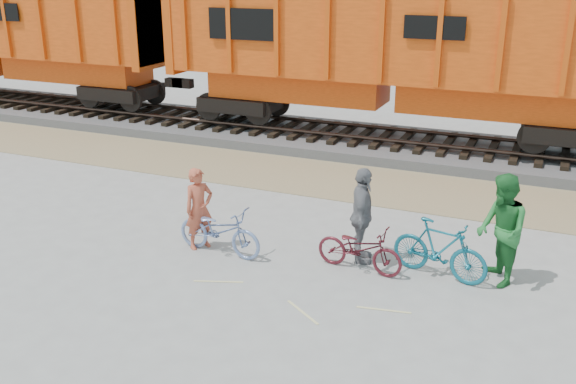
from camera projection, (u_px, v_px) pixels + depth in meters
name	position (u px, v px, depth m)	size (l,w,h in m)	color
ground	(287.00, 273.00, 11.83)	(120.00, 120.00, 0.00)	#9E9E99
gravel_strip	(371.00, 184.00, 16.59)	(120.00, 3.00, 0.02)	#A08563
ballast_bed	(404.00, 146.00, 19.57)	(120.00, 4.00, 0.30)	slate
track	(404.00, 136.00, 19.47)	(120.00, 2.60, 0.24)	black
hopper_car_left	(9.00, 31.00, 24.38)	(14.00, 3.13, 4.65)	black
hopper_car_center	(395.00, 51.00, 18.78)	(14.00, 3.13, 4.65)	black
bicycle_blue	(219.00, 230.00, 12.51)	(0.64, 1.84, 0.96)	#6E86BA
bicycle_teal	(440.00, 249.00, 11.53)	(0.51, 1.81, 1.09)	#125F74
bicycle_maroon	(360.00, 249.00, 11.82)	(0.58, 1.67, 0.88)	#52171F
person_solo	(199.00, 209.00, 12.67)	(0.60, 0.40, 1.66)	#B74F36
person_man	(502.00, 230.00, 11.18)	(0.98, 0.76, 2.01)	#227130
person_woman	(362.00, 216.00, 12.03)	(1.09, 0.45, 1.86)	slate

